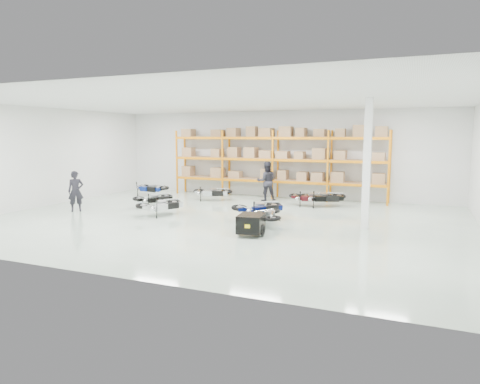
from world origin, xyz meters
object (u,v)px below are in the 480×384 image
at_px(moto_blue_centre, 260,205).
at_px(moto_back_c, 323,195).
at_px(moto_silver_left, 162,202).
at_px(moto_touring_right, 267,212).
at_px(moto_black_far_left, 154,196).
at_px(person_back, 266,181).
at_px(trailer, 251,224).
at_px(moto_back_d, 311,195).
at_px(moto_back_b, 212,190).
at_px(person_left, 76,191).
at_px(moto_back_a, 150,186).

bearing_deg(moto_blue_centre, moto_back_c, -71.18).
xyz_separation_m(moto_silver_left, moto_touring_right, (4.64, -0.34, -0.02)).
distance_m(moto_black_far_left, person_back, 5.52).
xyz_separation_m(moto_black_far_left, trailer, (6.08, -3.58, -0.09)).
relative_size(moto_blue_centre, moto_silver_left, 1.05).
bearing_deg(trailer, moto_back_d, 78.58).
distance_m(moto_back_c, person_back, 3.07).
relative_size(moto_blue_centre, moto_back_b, 1.08).
distance_m(moto_silver_left, person_left, 3.97).
bearing_deg(moto_back_c, moto_back_a, 69.72).
height_order(moto_black_far_left, person_left, person_left).
height_order(moto_blue_centre, moto_back_d, moto_blue_centre).
relative_size(trailer, moto_back_c, 0.91).
distance_m(trailer, moto_back_a, 10.56).
xyz_separation_m(moto_blue_centre, moto_touring_right, (0.70, -1.15, -0.05)).
bearing_deg(moto_back_a, moto_back_d, -77.94).
distance_m(moto_back_a, moto_back_c, 9.30).
height_order(trailer, moto_back_d, moto_back_d).
xyz_separation_m(moto_back_b, moto_back_d, (4.99, 0.18, 0.01)).
relative_size(moto_back_b, person_back, 0.87).
xyz_separation_m(moto_touring_right, moto_back_d, (0.43, 4.96, 0.02)).
relative_size(moto_blue_centre, person_back, 0.93).
xyz_separation_m(moto_blue_centre, person_back, (-1.27, 4.47, 0.42)).
height_order(moto_touring_right, moto_back_c, moto_back_c).
relative_size(moto_black_far_left, moto_back_a, 0.91).
distance_m(moto_black_far_left, moto_back_a, 3.69).
distance_m(moto_back_a, moto_back_d, 8.73).
relative_size(person_left, person_back, 0.88).
height_order(moto_blue_centre, moto_back_c, moto_blue_centre).
xyz_separation_m(moto_back_b, person_left, (-3.99, -5.04, 0.35)).
bearing_deg(person_left, moto_silver_left, -37.21).
distance_m(moto_blue_centre, moto_back_c, 4.19).
relative_size(moto_silver_left, moto_back_c, 0.95).
height_order(moto_silver_left, trailer, moto_silver_left).
xyz_separation_m(moto_back_d, person_back, (-2.40, 0.66, 0.46)).
xyz_separation_m(moto_silver_left, trailer, (4.64, -1.94, -0.13)).
bearing_deg(moto_black_far_left, moto_back_c, -121.55).
height_order(moto_black_far_left, person_back, person_back).
bearing_deg(moto_back_d, moto_silver_left, 118.56).
height_order(moto_blue_centre, trailer, moto_blue_centre).
xyz_separation_m(moto_back_a, moto_back_b, (3.74, -0.14, -0.02)).
height_order(person_left, person_back, person_back).
relative_size(moto_black_far_left, trailer, 0.97).
relative_size(trailer, person_back, 0.85).
height_order(moto_touring_right, moto_back_d, moto_back_d).
relative_size(moto_back_c, person_back, 0.93).
height_order(trailer, moto_back_b, moto_back_b).
bearing_deg(moto_touring_right, moto_silver_left, 157.15).
bearing_deg(moto_back_c, person_left, 98.11).
xyz_separation_m(moto_back_a, person_back, (6.33, 0.70, 0.44)).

